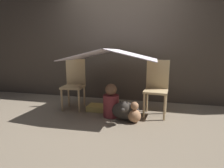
{
  "coord_description": "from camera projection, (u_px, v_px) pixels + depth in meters",
  "views": [
    {
      "loc": [
        0.74,
        -2.74,
        1.1
      ],
      "look_at": [
        0.0,
        0.25,
        0.53
      ],
      "focal_mm": 28.0,
      "sensor_mm": 36.0,
      "label": 1
    }
  ],
  "objects": [
    {
      "name": "wall_back",
      "position": [
        122.0,
        45.0,
        3.86
      ],
      "size": [
        7.0,
        0.05,
        2.5
      ],
      "color": "#4C4238",
      "rests_on": "ground_plane"
    },
    {
      "name": "chair_right",
      "position": [
        157.0,
        86.0,
        3.02
      ],
      "size": [
        0.42,
        0.42,
        0.96
      ],
      "rotation": [
        0.0,
        0.0,
        -0.1
      ],
      "color": "#D1B27F",
      "rests_on": "ground_plane"
    },
    {
      "name": "plush_toy",
      "position": [
        134.0,
        114.0,
        2.74
      ],
      "size": [
        0.21,
        0.21,
        0.33
      ],
      "color": "tan",
      "rests_on": "ground_plane"
    },
    {
      "name": "chair_left",
      "position": [
        74.0,
        82.0,
        3.39
      ],
      "size": [
        0.42,
        0.42,
        0.96
      ],
      "rotation": [
        0.0,
        0.0,
        0.1
      ],
      "color": "#D1B27F",
      "rests_on": "ground_plane"
    },
    {
      "name": "dog",
      "position": [
        125.0,
        110.0,
        2.78
      ],
      "size": [
        0.45,
        0.39,
        0.38
      ],
      "color": "#332D28",
      "rests_on": "ground_plane"
    },
    {
      "name": "ground_plane",
      "position": [
        109.0,
        117.0,
        2.99
      ],
      "size": [
        8.8,
        8.8,
        0.0
      ],
      "primitive_type": "plane",
      "color": "gray"
    },
    {
      "name": "person_front",
      "position": [
        111.0,
        102.0,
        2.97
      ],
      "size": [
        0.27,
        0.27,
        0.57
      ],
      "color": "maroon",
      "rests_on": "ground_plane"
    },
    {
      "name": "sheet_canopy",
      "position": [
        112.0,
        55.0,
        3.04
      ],
      "size": [
        1.54,
        1.2,
        0.19
      ],
      "color": "silver"
    },
    {
      "name": "floor_cushion",
      "position": [
        97.0,
        108.0,
        3.31
      ],
      "size": [
        0.36,
        0.29,
        0.1
      ],
      "color": "#E5CC66",
      "rests_on": "ground_plane"
    }
  ]
}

